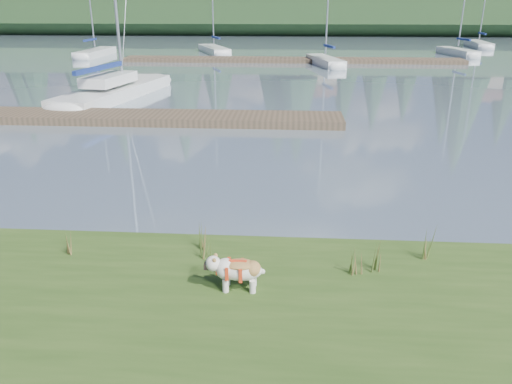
{
  "coord_description": "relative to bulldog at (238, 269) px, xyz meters",
  "views": [
    {
      "loc": [
        2.01,
        -9.6,
        4.29
      ],
      "look_at": [
        1.38,
        -0.5,
        0.82
      ],
      "focal_mm": 35.0,
      "sensor_mm": 36.0,
      "label": 1
    }
  ],
  "objects": [
    {
      "name": "ground",
      "position": [
        -1.31,
        33.27,
        -0.67
      ],
      "size": [
        200.0,
        200.0,
        0.0
      ],
      "primitive_type": "plane",
      "color": "gray",
      "rests_on": "ground"
    },
    {
      "name": "ridge",
      "position": [
        -1.31,
        76.27,
        1.83
      ],
      "size": [
        200.0,
        20.0,
        5.0
      ],
      "primitive_type": "cube",
      "color": "#1C3118",
      "rests_on": "ground"
    },
    {
      "name": "bulldog",
      "position": [
        0.0,
        0.0,
        0.0
      ],
      "size": [
        0.85,
        0.38,
        0.51
      ],
      "rotation": [
        0.0,
        0.0,
        3.15
      ],
      "color": "silver",
      "rests_on": "bank"
    },
    {
      "name": "sailboat_main",
      "position": [
        -7.55,
        17.85,
        -0.25
      ],
      "size": [
        3.55,
        9.87,
        13.84
      ],
      "rotation": [
        0.0,
        0.0,
        1.4
      ],
      "color": "silver",
      "rests_on": "ground"
    },
    {
      "name": "dock_near",
      "position": [
        -5.31,
        12.27,
        -0.52
      ],
      "size": [
        16.0,
        2.0,
        0.3
      ],
      "primitive_type": "cube",
      "color": "#4C3D2C",
      "rests_on": "ground"
    },
    {
      "name": "dock_far",
      "position": [
        0.69,
        33.27,
        -0.52
      ],
      "size": [
        26.0,
        2.2,
        0.3
      ],
      "primitive_type": "cube",
      "color": "#4C3D2C",
      "rests_on": "ground"
    },
    {
      "name": "sailboat_bg_0",
      "position": [
        -16.0,
        37.17,
        -0.35
      ],
      "size": [
        1.48,
        7.24,
        10.57
      ],
      "rotation": [
        0.0,
        0.0,
        1.57
      ],
      "color": "silver",
      "rests_on": "ground"
    },
    {
      "name": "sailboat_bg_1",
      "position": [
        -6.6,
        40.74,
        -0.34
      ],
      "size": [
        4.17,
        7.55,
        11.29
      ],
      "rotation": [
        0.0,
        0.0,
        1.95
      ],
      "color": "silver",
      "rests_on": "ground"
    },
    {
      "name": "sailboat_bg_2",
      "position": [
        3.01,
        31.86,
        -0.34
      ],
      "size": [
        2.8,
        6.67,
        10.0
      ],
      "rotation": [
        0.0,
        0.0,
        1.81
      ],
      "color": "silver",
      "rests_on": "ground"
    },
    {
      "name": "sailboat_bg_4",
      "position": [
        14.89,
        39.85,
        -0.34
      ],
      "size": [
        2.36,
        6.39,
        9.44
      ],
      "rotation": [
        0.0,
        0.0,
        1.76
      ],
      "color": "silver",
      "rests_on": "ground"
    },
    {
      "name": "sailboat_bg_5",
      "position": [
        19.83,
        48.89,
        -0.35
      ],
      "size": [
        2.13,
        7.51,
        10.65
      ],
      "rotation": [
        0.0,
        0.0,
        1.48
      ],
      "color": "silver",
      "rests_on": "ground"
    },
    {
      "name": "weed_0",
      "position": [
        -0.62,
        0.89,
        -0.11
      ],
      "size": [
        0.17,
        0.14,
        0.5
      ],
      "color": "#475B23",
      "rests_on": "bank"
    },
    {
      "name": "weed_1",
      "position": [
        -0.72,
        1.21,
        -0.1
      ],
      "size": [
        0.17,
        0.14,
        0.53
      ],
      "color": "#475B23",
      "rests_on": "bank"
    },
    {
      "name": "weed_2",
      "position": [
        2.13,
        0.7,
        -0.05
      ],
      "size": [
        0.17,
        0.14,
        0.66
      ],
      "color": "#475B23",
      "rests_on": "bank"
    },
    {
      "name": "weed_3",
      "position": [
        -2.9,
        0.9,
        -0.1
      ],
      "size": [
        0.17,
        0.14,
        0.53
      ],
      "color": "#475B23",
      "rests_on": "bank"
    },
    {
      "name": "weed_4",
      "position": [
        1.78,
        0.59,
        -0.11
      ],
      "size": [
        0.17,
        0.14,
        0.5
      ],
      "color": "#475B23",
      "rests_on": "bank"
    },
    {
      "name": "weed_5",
      "position": [
        3.02,
        1.12,
        -0.07
      ],
      "size": [
        0.17,
        0.14,
        0.6
      ],
      "color": "#475B23",
      "rests_on": "bank"
    },
    {
      "name": "mud_lip",
      "position": [
        -1.31,
        1.67,
        -0.6
      ],
      "size": [
        60.0,
        0.5,
        0.14
      ],
      "primitive_type": "cube",
      "color": "#33281C",
      "rests_on": "ground"
    }
  ]
}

